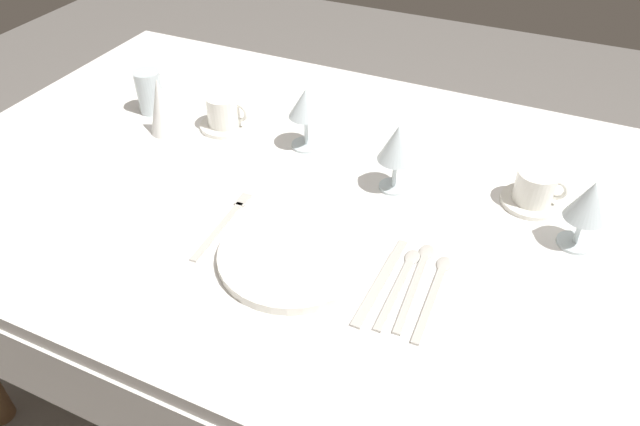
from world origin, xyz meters
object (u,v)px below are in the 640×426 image
coffee_cup_right (536,186)px  wine_glass_centre (397,145)px  napkin_folded (161,106)px  coffee_cup_left (225,110)px  drink_tumbler (150,94)px  dinner_knife (380,283)px  spoon_soup (402,278)px  wine_glass_left (306,106)px  spoon_dessert (418,276)px  wine_glass_right (589,203)px  fork_outer (225,222)px  spoon_tea (436,287)px  dinner_plate (293,255)px

coffee_cup_right → wine_glass_centre: 0.29m
napkin_folded → coffee_cup_left: bearing=33.8°
coffee_cup_right → drink_tumbler: 0.95m
dinner_knife → coffee_cup_right: 0.41m
spoon_soup → wine_glass_left: bearing=136.8°
napkin_folded → spoon_dessert: bearing=-17.3°
coffee_cup_right → wine_glass_right: wine_glass_right is taller
dinner_knife → coffee_cup_left: coffee_cup_left is taller
fork_outer → wine_glass_centre: size_ratio=1.42×
spoon_soup → spoon_dessert: bearing=36.2°
spoon_tea → napkin_folded: 0.78m
wine_glass_left → napkin_folded: bearing=-165.9°
wine_glass_left → spoon_tea: bearing=-38.3°
spoon_tea → wine_glass_right: 0.32m
spoon_tea → coffee_cup_right: bearing=70.1°
dinner_plate → wine_glass_left: 0.40m
spoon_dessert → coffee_cup_left: 0.66m
spoon_dessert → napkin_folded: (-0.71, 0.22, 0.07)m
spoon_soup → wine_glass_left: wine_glass_left is taller
dinner_plate → dinner_knife: bearing=2.1°
fork_outer → coffee_cup_left: 0.38m
fork_outer → coffee_cup_left: coffee_cup_left is taller
coffee_cup_right → dinner_plate: bearing=-136.7°
fork_outer → wine_glass_right: (0.64, 0.22, 0.10)m
fork_outer → coffee_cup_right: size_ratio=2.10×
spoon_dessert → wine_glass_left: bearing=140.3°
wine_glass_centre → dinner_knife: bearing=-75.6°
wine_glass_centre → drink_tumbler: size_ratio=1.41×
dinner_plate → napkin_folded: size_ratio=1.97×
coffee_cup_left → wine_glass_left: (0.22, 0.00, 0.06)m
dinner_knife → wine_glass_right: 0.40m
fork_outer → wine_glass_right: 0.68m
dinner_plate → spoon_soup: dinner_plate is taller
wine_glass_centre → wine_glass_left: wine_glass_centre is taller
dinner_plate → wine_glass_left: bearing=111.9°
wine_glass_centre → wine_glass_left: bearing=163.4°
coffee_cup_right → fork_outer: bearing=-149.6°
spoon_soup → spoon_tea: bearing=4.1°
coffee_cup_left → dinner_plate: bearing=-44.3°
wine_glass_right → napkin_folded: (-0.95, 0.01, -0.03)m
coffee_cup_right → coffee_cup_left: bearing=180.0°
dinner_plate → coffee_cup_left: size_ratio=2.57×
wine_glass_right → napkin_folded: wine_glass_right is taller
spoon_dessert → dinner_knife: bearing=-140.9°
coffee_cup_right → wine_glass_centre: bearing=-166.3°
dinner_knife → wine_glass_right: wine_glass_right is taller
fork_outer → drink_tumbler: drink_tumbler is taller
coffee_cup_left → coffee_cup_right: size_ratio=1.04×
spoon_tea → drink_tumbler: (-0.84, 0.31, 0.05)m
drink_tumbler → wine_glass_right: bearing=-4.7°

